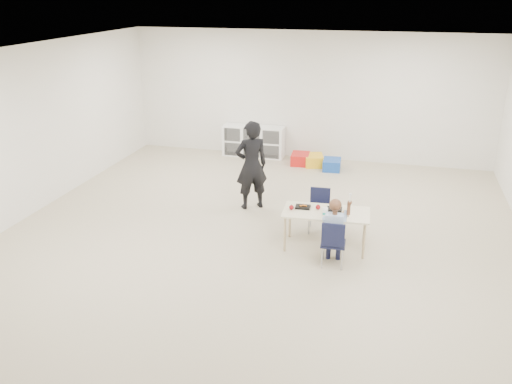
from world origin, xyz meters
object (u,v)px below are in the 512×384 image
(chair_near, at_px, (333,242))
(child, at_px, (334,229))
(adult, at_px, (251,165))
(cubby_shelf, at_px, (254,141))
(table, at_px, (325,229))

(chair_near, bearing_deg, child, 0.00)
(chair_near, distance_m, adult, 2.45)
(chair_near, xyz_separation_m, cubby_shelf, (-2.42, 4.76, 0.00))
(child, distance_m, cubby_shelf, 5.34)
(table, xyz_separation_m, chair_near, (0.18, -0.53, 0.05))
(child, distance_m, adult, 2.42)
(table, height_order, child, child)
(table, distance_m, chair_near, 0.56)
(table, height_order, adult, adult)
(table, relative_size, cubby_shelf, 0.92)
(cubby_shelf, bearing_deg, adult, -75.66)
(adult, bearing_deg, chair_near, 100.44)
(child, height_order, cubby_shelf, child)
(table, bearing_deg, cubby_shelf, 114.68)
(cubby_shelf, distance_m, adult, 3.13)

